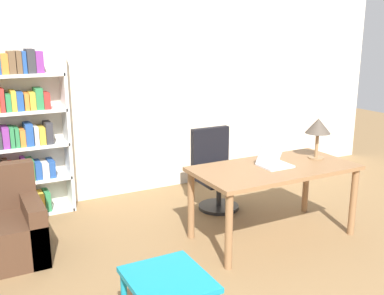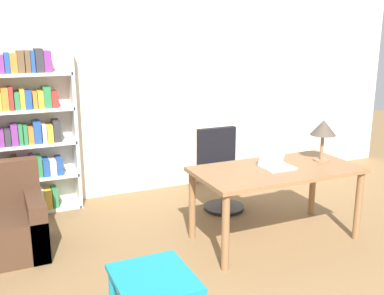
# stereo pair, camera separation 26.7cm
# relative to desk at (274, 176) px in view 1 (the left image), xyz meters

# --- Properties ---
(wall_back) EXTENTS (8.00, 0.06, 2.70)m
(wall_back) POSITION_rel_desk_xyz_m (-0.76, 1.96, 0.69)
(wall_back) COLOR beige
(wall_back) RESTS_ON ground_plane
(desk) EXTENTS (1.65, 0.83, 0.75)m
(desk) POSITION_rel_desk_xyz_m (0.00, 0.00, 0.00)
(desk) COLOR olive
(desk) RESTS_ON ground_plane
(laptop) EXTENTS (0.30, 0.26, 0.25)m
(laptop) POSITION_rel_desk_xyz_m (0.01, 0.02, 0.15)
(laptop) COLOR silver
(laptop) RESTS_ON desk
(table_lamp) EXTENTS (0.27, 0.27, 0.43)m
(table_lamp) POSITION_rel_desk_xyz_m (0.58, 0.04, 0.43)
(table_lamp) COLOR olive
(table_lamp) RESTS_ON desk
(office_chair) EXTENTS (0.52, 0.52, 0.95)m
(office_chair) POSITION_rel_desk_xyz_m (-0.09, 0.98, -0.22)
(office_chair) COLOR black
(office_chair) RESTS_ON ground_plane
(side_table_blue) EXTENTS (0.51, 0.57, 0.51)m
(side_table_blue) POSITION_rel_desk_xyz_m (-1.66, -1.03, -0.23)
(side_table_blue) COLOR teal
(side_table_blue) RESTS_ON ground_plane
(bookshelf) EXTENTS (0.90, 0.28, 1.99)m
(bookshelf) POSITION_rel_desk_xyz_m (-2.14, 1.77, 0.28)
(bookshelf) COLOR white
(bookshelf) RESTS_ON ground_plane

